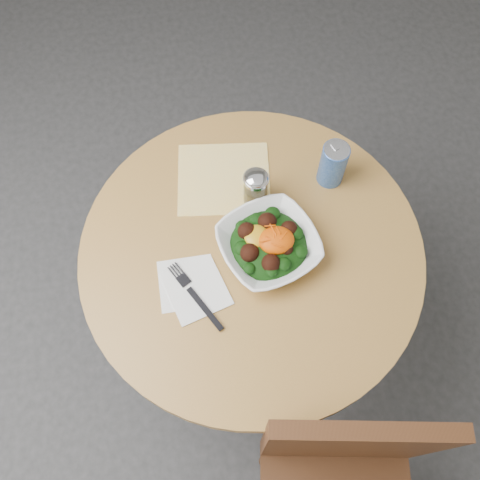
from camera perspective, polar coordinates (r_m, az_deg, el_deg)
The scene contains 8 objects.
ground at distance 2.09m, azimuth 0.83°, elevation -9.54°, with size 6.00×6.00×0.00m, color #2E2E30.
table at distance 1.57m, azimuth 1.10°, elevation -3.97°, with size 0.90×0.90×0.75m.
cloth_napkin at distance 1.49m, azimuth -1.75°, elevation 6.58°, with size 0.25×0.23×0.00m, color #EEB00C.
paper_napkins at distance 1.35m, azimuth -5.14°, elevation -5.01°, with size 0.18×0.18×0.00m.
salad_bowl at distance 1.36m, azimuth 3.08°, elevation -0.48°, with size 0.31×0.31×0.09m.
fork at distance 1.34m, azimuth -4.93°, elevation -5.79°, with size 0.12×0.20×0.00m.
spice_shaker at distance 1.41m, azimuth 1.67°, elevation 5.57°, with size 0.07×0.07×0.12m.
beverage_can at distance 1.46m, azimuth 9.88°, elevation 7.98°, with size 0.07×0.07×0.14m.
Camera 1 is at (-0.13, -0.56, 2.01)m, focal length 40.00 mm.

